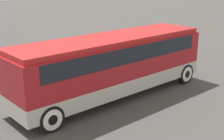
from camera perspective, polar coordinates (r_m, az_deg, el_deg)
The scene contains 3 objects.
ground_plane at distance 14.99m, azimuth 0.00°, elevation -4.75°, with size 120.00×120.00×0.00m, color #423F3D.
tour_bus at distance 14.50m, azimuth 0.28°, elevation 1.75°, with size 10.03×2.65×2.89m.
parked_car_mid at distance 19.02m, azimuth -11.33°, elevation 1.72°, with size 4.67×1.88×1.29m.
Camera 1 is at (-9.22, -10.43, 5.56)m, focal length 50.00 mm.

